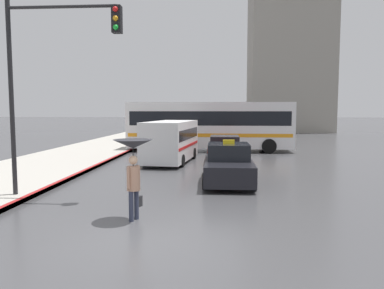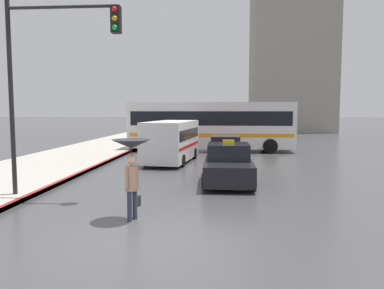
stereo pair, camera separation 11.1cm
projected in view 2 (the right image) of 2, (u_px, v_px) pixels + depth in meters
name	position (u px, v px, depth m)	size (l,w,h in m)	color
ground_plane	(135.00, 242.00, 8.01)	(300.00, 300.00, 0.00)	#424244
taxi	(228.00, 165.00, 14.52)	(1.91, 4.15, 1.68)	black
sedan_red	(225.00, 149.00, 21.02)	(1.91, 4.55, 1.38)	maroon
ambulance_van	(172.00, 139.00, 20.30)	(2.61, 5.65, 2.23)	white
city_bus	(211.00, 124.00, 25.84)	(11.27, 2.80, 3.36)	silver
pedestrian_with_umbrella	(132.00, 157.00, 9.46)	(1.00, 1.00, 2.08)	#2D3347
traffic_light	(52.00, 62.00, 11.44)	(3.59, 0.38, 6.22)	black
building_tower_near	(292.00, 11.00, 49.60)	(10.36, 9.62, 31.91)	gray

